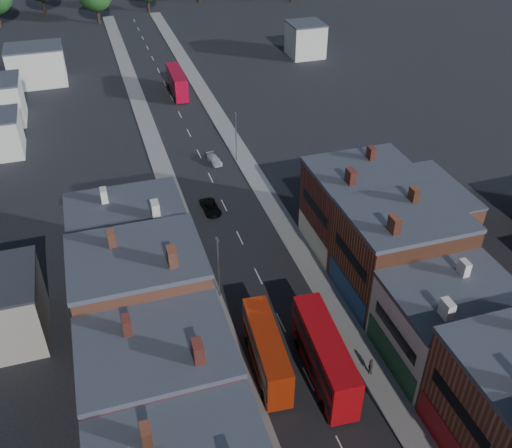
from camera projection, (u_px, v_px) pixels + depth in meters
pavement_west at (176, 205)px, 79.82m from camera, size 3.00×200.00×0.12m
pavement_east at (264, 191)px, 82.99m from camera, size 3.00×200.00×0.12m
lamp_post_2 at (218, 264)px, 61.85m from camera, size 0.25×0.70×8.12m
lamp_post_3 at (236, 134)px, 87.80m from camera, size 0.25×0.70×8.12m
bus_0 at (267, 351)px, 54.59m from camera, size 3.33×10.90×4.64m
bus_1 at (324, 355)px, 53.73m from camera, size 3.62×12.19×5.20m
bus_2 at (177, 82)px, 111.13m from camera, size 2.94×10.98×4.72m
car_2 at (211, 207)px, 78.34m from camera, size 2.27×4.56×1.24m
car_3 at (214, 160)px, 89.65m from camera, size 2.05×4.01×1.11m
ped_3 at (371, 366)px, 54.85m from camera, size 0.87×1.20×1.87m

